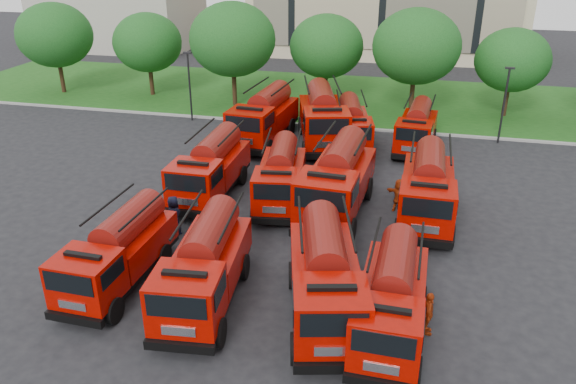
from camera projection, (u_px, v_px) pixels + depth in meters
name	position (u px, v px, depth m)	size (l,w,h in m)	color
ground	(255.00, 249.00, 25.15)	(140.00, 140.00, 0.00)	black
lawn	(340.00, 97.00, 48.09)	(70.00, 16.00, 0.12)	#144612
curb	(324.00, 126.00, 40.93)	(70.00, 0.30, 0.14)	gray
side_building	(119.00, 4.00, 68.16)	(18.00, 12.00, 10.00)	#ABA498
tree_0	(55.00, 35.00, 47.47)	(6.30, 6.30, 7.70)	#382314
tree_1	(147.00, 43.00, 46.89)	(5.71, 5.71, 6.98)	#382314
tree_2	(232.00, 39.00, 43.56)	(6.72, 6.72, 8.22)	#382314
tree_3	(327.00, 46.00, 44.59)	(5.88, 5.88, 7.19)	#382314
tree_4	(416.00, 46.00, 41.59)	(6.55, 6.55, 8.01)	#382314
tree_5	(512.00, 60.00, 41.38)	(5.46, 5.46, 6.68)	#382314
lamp_post_0	(189.00, 82.00, 41.21)	(0.60, 0.25, 5.11)	black
lamp_post_1	(504.00, 101.00, 36.63)	(0.60, 0.25, 5.11)	black
fire_truck_0	(118.00, 251.00, 22.09)	(2.53, 6.50, 2.93)	black
fire_truck_1	(205.00, 266.00, 20.96)	(3.05, 7.02, 3.10)	black
fire_truck_2	(326.00, 277.00, 20.16)	(4.03, 7.41, 3.21)	black
fire_truck_3	(392.00, 298.00, 19.27)	(2.49, 6.47, 2.92)	black
fire_truck_4	(211.00, 168.00, 29.64)	(2.62, 7.00, 3.18)	black
fire_truck_5	(281.00, 176.00, 28.91)	(3.17, 6.79, 2.97)	black
fire_truck_6	(338.00, 180.00, 27.75)	(3.21, 7.88, 3.52)	black
fire_truck_7	(427.00, 188.00, 27.16)	(2.71, 7.20, 3.26)	black
fire_truck_8	(264.00, 117.00, 37.40)	(3.29, 7.78, 3.45)	black
fire_truck_9	(323.00, 117.00, 36.89)	(4.72, 8.46, 3.65)	black
fire_truck_10	(351.00, 126.00, 36.37)	(3.53, 6.94, 3.01)	black
fire_truck_11	(417.00, 128.00, 36.18)	(2.74, 6.49, 2.88)	black
firefighter_0	(356.00, 371.00, 18.13)	(0.68, 0.49, 1.85)	#A02F0C
firefighter_2	(426.00, 333.00, 19.86)	(0.97, 0.55, 1.66)	#A02F0C
firefighter_3	(388.00, 324.00, 20.33)	(1.15, 0.60, 1.79)	#A02F0C
firefighter_4	(176.00, 233.00, 26.45)	(0.93, 0.61, 1.90)	black
firefighter_5	(398.00, 211.00, 28.52)	(1.66, 0.71, 1.78)	#A02F0C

